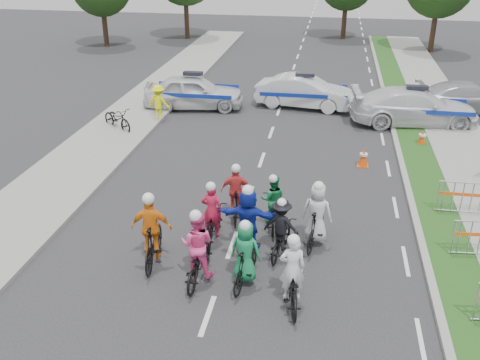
% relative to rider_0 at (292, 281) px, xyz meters
% --- Properties ---
extents(ground, '(90.00, 90.00, 0.00)m').
position_rel_rider_0_xyz_m(ground, '(-1.80, -0.77, -0.62)').
color(ground, '#28282B').
rests_on(ground, ground).
extents(curb_right, '(0.20, 60.00, 0.12)m').
position_rel_rider_0_xyz_m(curb_right, '(3.30, 4.23, -0.56)').
color(curb_right, gray).
rests_on(curb_right, ground).
extents(grass_strip, '(1.20, 60.00, 0.11)m').
position_rel_rider_0_xyz_m(grass_strip, '(4.00, 4.23, -0.57)').
color(grass_strip, '#214115').
rests_on(grass_strip, ground).
extents(sidewalk_left, '(3.00, 60.00, 0.13)m').
position_rel_rider_0_xyz_m(sidewalk_left, '(-8.30, 4.23, -0.56)').
color(sidewalk_left, gray).
rests_on(sidewalk_left, ground).
extents(rider_0, '(0.95, 1.93, 1.89)m').
position_rel_rider_0_xyz_m(rider_0, '(0.00, 0.00, 0.00)').
color(rider_0, black).
rests_on(rider_0, ground).
extents(rider_1, '(0.83, 1.77, 1.81)m').
position_rel_rider_0_xyz_m(rider_1, '(-1.16, 0.56, 0.08)').
color(rider_1, black).
rests_on(rider_1, ground).
extents(rider_2, '(0.84, 1.95, 1.97)m').
position_rel_rider_0_xyz_m(rider_2, '(-2.32, 0.55, 0.10)').
color(rider_2, black).
rests_on(rider_2, ground).
extents(rider_3, '(1.07, 2.00, 2.05)m').
position_rel_rider_0_xyz_m(rider_3, '(-3.63, 1.06, 0.16)').
color(rider_3, black).
rests_on(rider_3, ground).
extents(rider_4, '(1.02, 1.73, 1.69)m').
position_rel_rider_0_xyz_m(rider_4, '(-0.45, 2.02, 0.04)').
color(rider_4, black).
rests_on(rider_4, ground).
extents(rider_5, '(1.63, 1.95, 2.02)m').
position_rel_rider_0_xyz_m(rider_5, '(-1.32, 1.96, 0.22)').
color(rider_5, black).
rests_on(rider_5, ground).
extents(rider_6, '(0.63, 1.79, 1.83)m').
position_rel_rider_0_xyz_m(rider_6, '(-2.37, 2.38, -0.02)').
color(rider_6, black).
rests_on(rider_6, ground).
extents(rider_7, '(0.90, 1.91, 1.94)m').
position_rel_rider_0_xyz_m(rider_7, '(0.43, 2.66, 0.13)').
color(rider_7, black).
rests_on(rider_7, ground).
extents(rider_8, '(0.78, 1.71, 1.69)m').
position_rel_rider_0_xyz_m(rider_8, '(-0.84, 3.41, 0.01)').
color(rider_8, black).
rests_on(rider_8, ground).
extents(rider_9, '(0.95, 1.77, 1.81)m').
position_rel_rider_0_xyz_m(rider_9, '(-1.94, 3.68, 0.08)').
color(rider_9, black).
rests_on(rider_9, ground).
extents(police_car_0, '(4.92, 2.58, 1.60)m').
position_rel_rider_0_xyz_m(police_car_0, '(-5.86, 14.01, 0.18)').
color(police_car_0, silver).
rests_on(police_car_0, ground).
extents(police_car_1, '(4.77, 2.24, 1.51)m').
position_rel_rider_0_xyz_m(police_car_1, '(-0.68, 15.04, 0.13)').
color(police_car_1, silver).
rests_on(police_car_1, ground).
extents(police_car_2, '(5.64, 2.76, 1.58)m').
position_rel_rider_0_xyz_m(police_car_2, '(4.22, 13.37, 0.17)').
color(police_car_2, silver).
rests_on(police_car_2, ground).
extents(civilian_sedan, '(4.90, 2.41, 1.37)m').
position_rel_rider_0_xyz_m(civilian_sedan, '(6.93, 15.64, 0.06)').
color(civilian_sedan, '#A2A2A6').
rests_on(civilian_sedan, ground).
extents(marshal_hiviz, '(1.11, 0.74, 1.60)m').
position_rel_rider_0_xyz_m(marshal_hiviz, '(-6.96, 12.05, 0.18)').
color(marshal_hiviz, '#FDFF0D').
rests_on(marshal_hiviz, ground).
extents(barrier_2, '(2.00, 0.52, 1.12)m').
position_rel_rider_0_xyz_m(barrier_2, '(4.90, 5.02, -0.06)').
color(barrier_2, '#A5A8AD').
rests_on(barrier_2, ground).
extents(cone_0, '(0.40, 0.40, 0.70)m').
position_rel_rider_0_xyz_m(cone_0, '(1.91, 8.32, -0.28)').
color(cone_0, '#F24C0C').
rests_on(cone_0, ground).
extents(cone_1, '(0.40, 0.40, 0.70)m').
position_rel_rider_0_xyz_m(cone_1, '(4.26, 10.73, -0.28)').
color(cone_1, '#F24C0C').
rests_on(cone_1, ground).
extents(parked_bike, '(1.94, 1.67, 1.01)m').
position_rel_rider_0_xyz_m(parked_bike, '(-8.31, 10.43, -0.12)').
color(parked_bike, black).
rests_on(parked_bike, ground).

